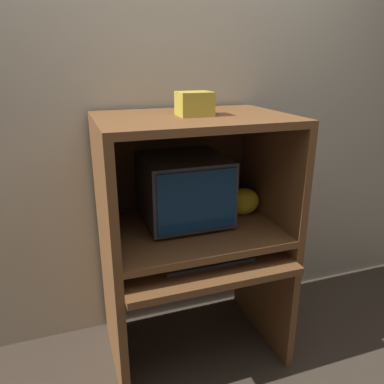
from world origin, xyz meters
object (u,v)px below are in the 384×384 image
(mouse, at_px, (262,250))
(storage_box, at_px, (194,104))
(keyboard, at_px, (207,260))
(book_stack, at_px, (195,107))
(snack_bag, at_px, (243,201))
(crt_monitor, at_px, (184,189))

(mouse, distance_m, storage_box, 0.82)
(keyboard, bearing_deg, book_stack, 88.47)
(snack_bag, height_order, storage_box, storage_box)
(mouse, relative_size, book_stack, 0.43)
(mouse, bearing_deg, snack_bag, 86.54)
(mouse, xyz_separation_m, storage_box, (-0.31, 0.18, 0.74))
(keyboard, relative_size, mouse, 7.32)
(crt_monitor, height_order, snack_bag, crt_monitor)
(mouse, height_order, book_stack, book_stack)
(book_stack, bearing_deg, crt_monitor, 117.76)
(keyboard, relative_size, storage_box, 2.87)
(storage_box, bearing_deg, mouse, -29.79)
(keyboard, bearing_deg, snack_bag, 39.91)
(keyboard, height_order, snack_bag, snack_bag)
(crt_monitor, height_order, mouse, crt_monitor)
(crt_monitor, distance_m, snack_bag, 0.37)
(book_stack, xyz_separation_m, storage_box, (-0.01, -0.03, 0.02))
(crt_monitor, relative_size, snack_bag, 2.32)
(keyboard, relative_size, snack_bag, 2.43)
(keyboard, bearing_deg, crt_monitor, 96.28)
(mouse, relative_size, storage_box, 0.39)
(mouse, bearing_deg, book_stack, 145.08)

